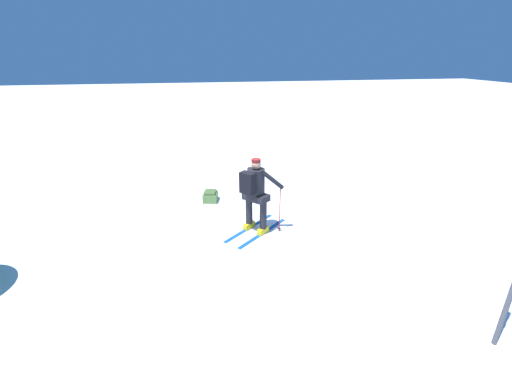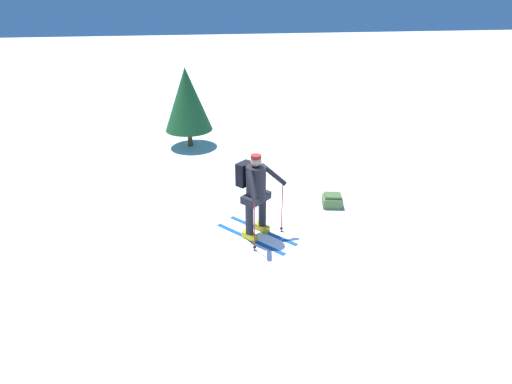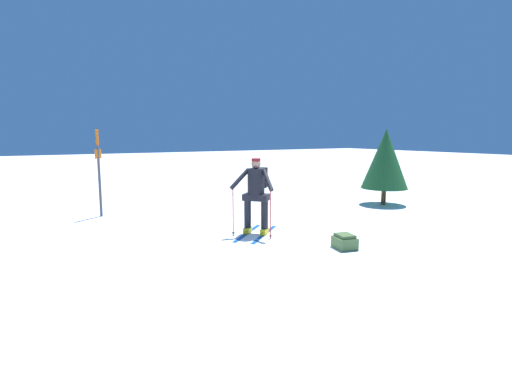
{
  "view_description": "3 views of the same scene",
  "coord_description": "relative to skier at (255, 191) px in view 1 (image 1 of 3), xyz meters",
  "views": [
    {
      "loc": [
        6.82,
        -0.8,
        3.63
      ],
      "look_at": [
        0.31,
        0.46,
        0.92
      ],
      "focal_mm": 24.0,
      "sensor_mm": 36.0,
      "label": 1
    },
    {
      "loc": [
        1.38,
        6.85,
        4.17
      ],
      "look_at": [
        0.31,
        0.46,
        0.92
      ],
      "focal_mm": 28.0,
      "sensor_mm": 36.0,
      "label": 2
    },
    {
      "loc": [
        -6.94,
        4.76,
        2.13
      ],
      "look_at": [
        0.31,
        0.46,
        0.92
      ],
      "focal_mm": 28.0,
      "sensor_mm": 36.0,
      "label": 3
    }
  ],
  "objects": [
    {
      "name": "skier",
      "position": [
        0.0,
        0.0,
        0.0
      ],
      "size": [
        1.43,
        1.53,
        1.64
      ],
      "color": "#144C9E",
      "rests_on": "ground_plane"
    },
    {
      "name": "dropped_backpack",
      "position": [
        -1.84,
        -0.85,
        -0.82
      ],
      "size": [
        0.48,
        0.43,
        0.28
      ],
      "color": "#4C6B38",
      "rests_on": "ground_plane"
    },
    {
      "name": "ground_plane",
      "position": [
        -0.33,
        -0.44,
        -0.95
      ],
      "size": [
        80.0,
        80.0,
        0.0
      ],
      "primitive_type": "plane",
      "color": "white"
    }
  ]
}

